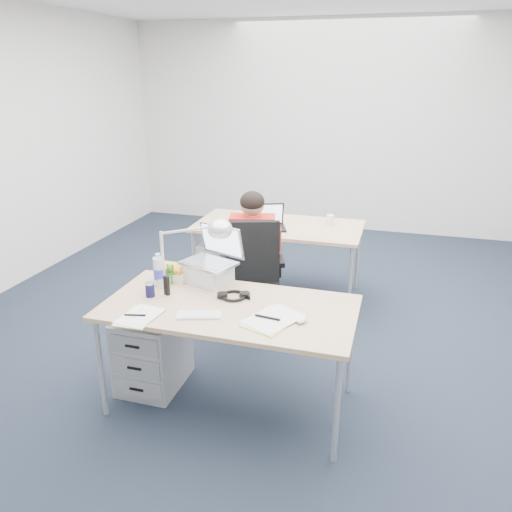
# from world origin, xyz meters

# --- Properties ---
(floor) EXTENTS (7.00, 7.00, 0.00)m
(floor) POSITION_xyz_m (0.00, 0.00, 0.00)
(floor) COLOR #19212D
(floor) RESTS_ON ground
(room) EXTENTS (6.02, 7.02, 2.80)m
(room) POSITION_xyz_m (0.00, 0.00, 1.71)
(room) COLOR silver
(room) RESTS_ON ground
(desk_near) EXTENTS (1.60, 0.80, 0.73)m
(desk_near) POSITION_xyz_m (-0.16, -0.80, 0.68)
(desk_near) COLOR tan
(desk_near) RESTS_ON ground
(desk_far) EXTENTS (1.60, 0.80, 0.73)m
(desk_far) POSITION_xyz_m (-0.29, 1.01, 0.68)
(desk_far) COLOR tan
(desk_far) RESTS_ON ground
(office_chair) EXTENTS (0.84, 0.84, 1.04)m
(office_chair) POSITION_xyz_m (-0.32, 0.22, 0.29)
(office_chair) COLOR black
(office_chair) RESTS_ON ground
(seated_person) EXTENTS (0.46, 0.70, 1.22)m
(seated_person) POSITION_xyz_m (-0.35, 0.39, 0.62)
(seated_person) COLOR red
(seated_person) RESTS_ON ground
(drawer_pedestal_near) EXTENTS (0.40, 0.50, 0.55)m
(drawer_pedestal_near) POSITION_xyz_m (-0.76, -0.75, 0.28)
(drawer_pedestal_near) COLOR #AAABAF
(drawer_pedestal_near) RESTS_ON ground
(drawer_pedestal_far) EXTENTS (0.40, 0.50, 0.55)m
(drawer_pedestal_far) POSITION_xyz_m (-0.81, 0.89, 0.28)
(drawer_pedestal_far) COLOR #AAABAF
(drawer_pedestal_far) RESTS_ON ground
(silver_laptop) EXTENTS (0.43, 0.39, 0.38)m
(silver_laptop) POSITION_xyz_m (-0.42, -0.48, 0.92)
(silver_laptop) COLOR silver
(silver_laptop) RESTS_ON desk_near
(wireless_keyboard) EXTENTS (0.29, 0.19, 0.01)m
(wireless_keyboard) POSITION_xyz_m (-0.29, -0.99, 0.74)
(wireless_keyboard) COLOR white
(wireless_keyboard) RESTS_ON desk_near
(computer_mouse) EXTENTS (0.08, 0.10, 0.03)m
(computer_mouse) POSITION_xyz_m (0.33, -0.90, 0.75)
(computer_mouse) COLOR white
(computer_mouse) RESTS_ON desk_near
(headphones) EXTENTS (0.26, 0.23, 0.04)m
(headphones) POSITION_xyz_m (-0.17, -0.68, 0.75)
(headphones) COLOR black
(headphones) RESTS_ON desk_near
(can_koozie) EXTENTS (0.06, 0.06, 0.10)m
(can_koozie) POSITION_xyz_m (-0.71, -0.82, 0.78)
(can_koozie) COLOR #14143F
(can_koozie) RESTS_ON desk_near
(water_bottle) EXTENTS (0.09, 0.09, 0.24)m
(water_bottle) POSITION_xyz_m (-0.72, -0.65, 0.85)
(water_bottle) COLOR silver
(water_bottle) RESTS_ON desk_near
(bear_figurine) EXTENTS (0.09, 0.07, 0.14)m
(bear_figurine) POSITION_xyz_m (-0.67, -0.57, 0.80)
(bear_figurine) COLOR #21691C
(bear_figurine) RESTS_ON desk_near
(book_stack) EXTENTS (0.26, 0.23, 0.10)m
(book_stack) POSITION_xyz_m (-0.69, -0.50, 0.78)
(book_stack) COLOR silver
(book_stack) RESTS_ON desk_near
(cordless_phone) EXTENTS (0.04, 0.03, 0.13)m
(cordless_phone) POSITION_xyz_m (-0.61, -0.76, 0.80)
(cordless_phone) COLOR black
(cordless_phone) RESTS_ON desk_near
(papers_left) EXTENTS (0.21, 0.29, 0.01)m
(papers_left) POSITION_xyz_m (-0.63, -1.11, 0.73)
(papers_left) COLOR #E8EF8A
(papers_left) RESTS_ON desk_near
(papers_right) EXTENTS (0.36, 0.41, 0.01)m
(papers_right) POSITION_xyz_m (0.15, -0.92, 0.74)
(papers_right) COLOR #E8EF8A
(papers_right) RESTS_ON desk_near
(sunglasses) EXTENTS (0.10, 0.07, 0.02)m
(sunglasses) POSITION_xyz_m (-0.10, -0.67, 0.74)
(sunglasses) COLOR black
(sunglasses) RESTS_ON desk_near
(desk_lamp) EXTENTS (0.50, 0.35, 0.54)m
(desk_lamp) POSITION_xyz_m (-0.53, -0.64, 1.00)
(desk_lamp) COLOR silver
(desk_lamp) RESTS_ON desk_near
(dark_laptop) EXTENTS (0.43, 0.42, 0.24)m
(dark_laptop) POSITION_xyz_m (-0.35, 0.84, 0.85)
(dark_laptop) COLOR black
(dark_laptop) RESTS_ON desk_far
(far_cup) EXTENTS (0.09, 0.09, 0.10)m
(far_cup) POSITION_xyz_m (0.20, 1.13, 0.78)
(far_cup) COLOR white
(far_cup) RESTS_ON desk_far
(far_papers) EXTENTS (0.21, 0.29, 0.01)m
(far_papers) POSITION_xyz_m (-0.49, 0.98, 0.73)
(far_papers) COLOR white
(far_papers) RESTS_ON desk_far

